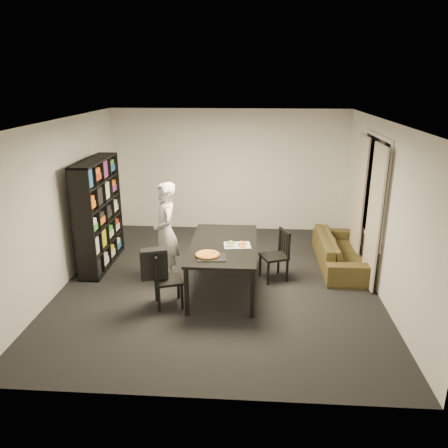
# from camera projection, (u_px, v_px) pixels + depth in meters

# --- Properties ---
(room) EXTENTS (5.01, 5.51, 2.61)m
(room) POSITION_uv_depth(u_px,v_px,m) (219.00, 207.00, 6.78)
(room) COLOR black
(room) RESTS_ON ground
(window_pane) EXTENTS (0.02, 1.40, 1.60)m
(window_pane) POSITION_uv_depth(u_px,v_px,m) (373.00, 187.00, 7.12)
(window_pane) COLOR black
(window_pane) RESTS_ON room
(window_frame) EXTENTS (0.03, 1.52, 1.72)m
(window_frame) POSITION_uv_depth(u_px,v_px,m) (373.00, 187.00, 7.12)
(window_frame) COLOR white
(window_frame) RESTS_ON room
(curtain_left) EXTENTS (0.03, 0.70, 2.25)m
(curtain_left) POSITION_uv_depth(u_px,v_px,m) (374.00, 217.00, 6.75)
(curtain_left) COLOR beige
(curtain_left) RESTS_ON room
(curtain_right) EXTENTS (0.03, 0.70, 2.25)m
(curtain_right) POSITION_uv_depth(u_px,v_px,m) (359.00, 200.00, 7.73)
(curtain_right) COLOR beige
(curtain_right) RESTS_ON room
(bookshelf) EXTENTS (0.35, 1.50, 1.90)m
(bookshelf) POSITION_uv_depth(u_px,v_px,m) (99.00, 214.00, 7.60)
(bookshelf) COLOR black
(bookshelf) RESTS_ON room
(dining_table) EXTENTS (1.02, 1.83, 0.76)m
(dining_table) POSITION_uv_depth(u_px,v_px,m) (224.00, 248.00, 6.77)
(dining_table) COLOR black
(dining_table) RESTS_ON room
(chair_left) EXTENTS (0.49, 0.49, 0.84)m
(chair_left) POSITION_uv_depth(u_px,v_px,m) (163.00, 276.00, 6.32)
(chair_left) COLOR black
(chair_left) RESTS_ON room
(chair_right) EXTENTS (0.51, 0.51, 0.85)m
(chair_right) POSITION_uv_depth(u_px,v_px,m) (279.00, 251.00, 7.19)
(chair_right) COLOR black
(chair_right) RESTS_ON room
(draped_jacket) EXTENTS (0.40, 0.27, 0.46)m
(draped_jacket) POSITION_uv_depth(u_px,v_px,m) (154.00, 263.00, 6.22)
(draped_jacket) COLOR black
(draped_jacket) RESTS_ON chair_left
(person) EXTENTS (0.58, 0.70, 1.65)m
(person) POSITION_uv_depth(u_px,v_px,m) (166.00, 233.00, 7.05)
(person) COLOR silver
(person) RESTS_ON room
(baking_tray) EXTENTS (0.42, 0.35, 0.01)m
(baking_tray) POSITION_uv_depth(u_px,v_px,m) (212.00, 257.00, 6.22)
(baking_tray) COLOR black
(baking_tray) RESTS_ON dining_table
(pepperoni_pizza) EXTENTS (0.35, 0.35, 0.03)m
(pepperoni_pizza) POSITION_uv_depth(u_px,v_px,m) (208.00, 255.00, 6.26)
(pepperoni_pizza) COLOR brown
(pepperoni_pizza) RESTS_ON dining_table
(kitchen_towel) EXTENTS (0.43, 0.34, 0.01)m
(kitchen_towel) POSITION_uv_depth(u_px,v_px,m) (237.00, 245.00, 6.67)
(kitchen_towel) COLOR silver
(kitchen_towel) RESTS_ON dining_table
(pizza_slices) EXTENTS (0.38, 0.33, 0.01)m
(pizza_slices) POSITION_uv_depth(u_px,v_px,m) (236.00, 244.00, 6.69)
(pizza_slices) COLOR #CC793F
(pizza_slices) RESTS_ON dining_table
(sofa) EXTENTS (0.74, 1.89, 0.55)m
(sofa) POSITION_uv_depth(u_px,v_px,m) (340.00, 251.00, 7.74)
(sofa) COLOR #443D1B
(sofa) RESTS_ON room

